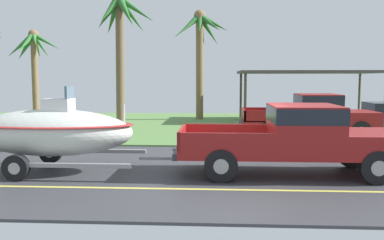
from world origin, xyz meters
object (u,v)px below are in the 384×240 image
Objects in this scene: carport_awning at (307,73)px; palm_tree_near_right at (200,38)px; parked_pickup_background at (316,113)px; palm_tree_mid at (120,28)px; boat_on_trailer at (51,132)px; palm_tree_near_left at (32,53)px; pickup_truck_towing at (302,136)px.

carport_awning is 1.20× the size of palm_tree_near_right.
carport_awning is at bearing 81.62° from parked_pickup_background.
palm_tree_mid reaches higher than parked_pickup_background.
carport_awning reaches higher than boat_on_trailer.
palm_tree_near_left is at bearing 148.84° from palm_tree_mid.
parked_pickup_background is (8.51, 6.87, -0.04)m from boat_on_trailer.
carport_awning is (2.92, 13.42, 1.74)m from pickup_truck_towing.
palm_tree_near_right is (-6.07, 0.43, 2.03)m from carport_awning.
palm_tree_near_right is at bearing 102.79° from pickup_truck_towing.
boat_on_trailer is at bearing -125.24° from carport_awning.
parked_pickup_background is at bearing -53.83° from palm_tree_near_right.
parked_pickup_background is at bearing 74.11° from pickup_truck_towing.
palm_tree_mid is at bearing 90.63° from boat_on_trailer.
palm_tree_near_right is (3.41, 13.85, 3.73)m from boat_on_trailer.
parked_pickup_background is 0.73× the size of carport_awning.
boat_on_trailer is 1.01× the size of parked_pickup_background.
parked_pickup_background is 0.87× the size of palm_tree_mid.
palm_tree_near_right reaches higher than boat_on_trailer.
palm_tree_near_left is 0.80× the size of palm_tree_mid.
boat_on_trailer is at bearing -89.37° from palm_tree_mid.
palm_tree_mid is (-6.65, 8.77, 3.77)m from pickup_truck_towing.
parked_pickup_background is 9.59m from palm_tree_mid.
palm_tree_near_left is at bearing -170.06° from palm_tree_near_right.
parked_pickup_background is 9.43m from palm_tree_near_right.
palm_tree_near_left is (-5.83, 12.23, 2.80)m from boat_on_trailer.
palm_tree_mid is at bearing -31.16° from palm_tree_near_left.
palm_tree_mid is (-0.10, 8.77, 3.72)m from boat_on_trailer.
parked_pickup_background is (1.96, 6.87, 0.00)m from pickup_truck_towing.
carport_awning is at bearing 25.90° from palm_tree_mid.
parked_pickup_background is at bearing -20.49° from palm_tree_near_left.
boat_on_trailer is at bearing 180.00° from pickup_truck_towing.
palm_tree_near_right is at bearing 55.39° from palm_tree_mid.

